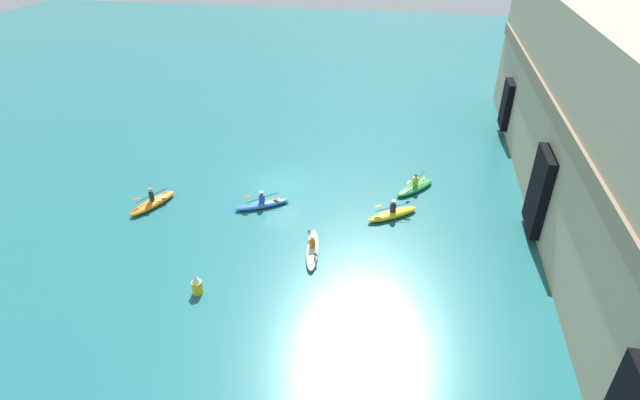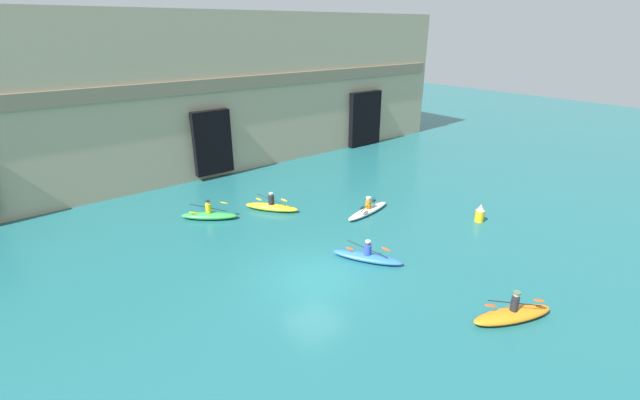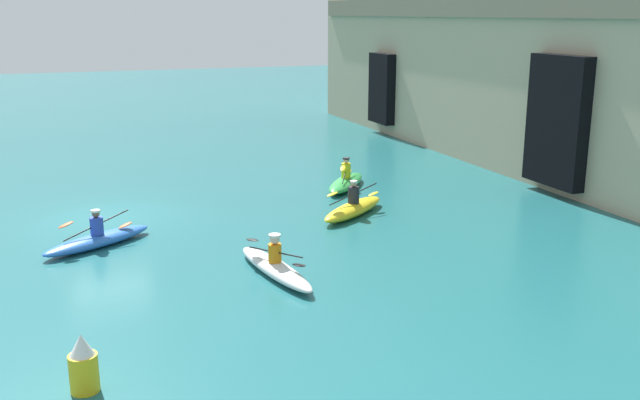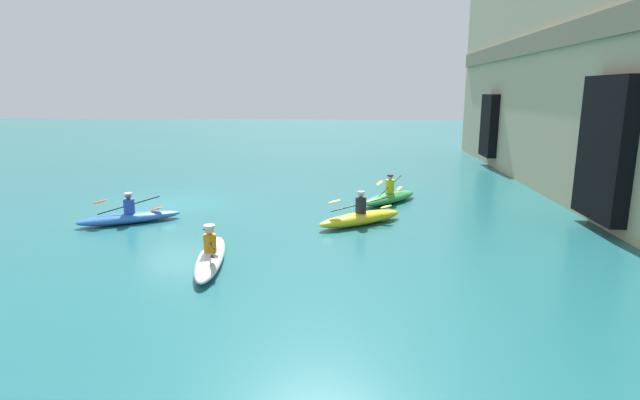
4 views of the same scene
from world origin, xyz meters
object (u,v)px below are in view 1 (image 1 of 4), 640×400
kayak_yellow (393,214)px  kayak_blue (262,204)px  kayak_green (415,187)px  kayak_orange (153,203)px  kayak_white (312,249)px  marker_buoy (197,285)px

kayak_yellow → kayak_blue: bearing=-34.5°
kayak_green → kayak_orange: bearing=-33.0°
kayak_orange → kayak_white: kayak_orange is taller
kayak_yellow → kayak_white: 5.73m
kayak_green → kayak_orange: size_ratio=0.89×
kayak_yellow → kayak_orange: 14.41m
kayak_white → marker_buoy: (4.16, -4.67, 0.27)m
kayak_orange → marker_buoy: kayak_orange is taller
kayak_blue → kayak_white: kayak_white is taller
kayak_yellow → kayak_white: kayak_yellow is taller
kayak_blue → kayak_yellow: bearing=151.5°
kayak_white → marker_buoy: marker_buoy is taller
kayak_orange → marker_buoy: (6.80, 5.75, 0.24)m
kayak_orange → marker_buoy: size_ratio=3.24×
kayak_orange → kayak_white: size_ratio=0.93×
kayak_yellow → kayak_white: (4.20, -3.90, -0.03)m
kayak_yellow → kayak_green: size_ratio=1.02×
kayak_yellow → kayak_blue: 7.82m
marker_buoy → kayak_white: bearing=131.7°
kayak_yellow → kayak_orange: bearing=-30.9°
kayak_green → kayak_blue: (3.79, -8.99, -0.02)m
kayak_blue → kayak_white: (3.85, 3.91, 0.00)m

